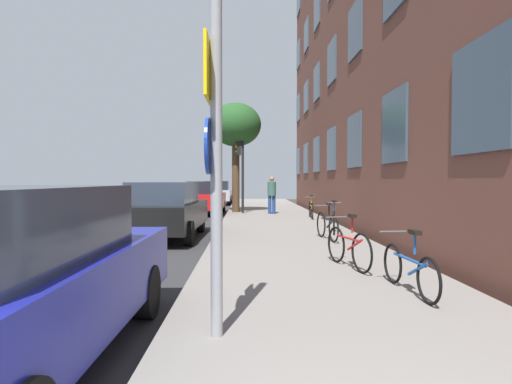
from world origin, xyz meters
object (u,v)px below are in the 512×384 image
at_px(pedestrian_0, 272,192).
at_px(car_0, 1,280).
at_px(sign_post, 214,145).
at_px(car_2, 205,198).
at_px(bicycle_1, 348,246).
at_px(bicycle_4, 311,209).
at_px(car_3, 217,192).
at_px(bicycle_0, 409,268).
at_px(tree_near, 236,127).
at_px(bicycle_2, 327,225).
at_px(car_1, 165,210).
at_px(traffic_light, 241,161).
at_px(bicycle_3, 334,220).

distance_m(pedestrian_0, car_0, 15.99).
distance_m(sign_post, car_2, 16.19).
relative_size(bicycle_1, bicycle_4, 0.97).
height_order(pedestrian_0, car_3, pedestrian_0).
height_order(sign_post, bicycle_0, sign_post).
relative_size(bicycle_0, car_2, 0.43).
height_order(tree_near, pedestrian_0, tree_near).
bearing_deg(tree_near, car_3, 100.23).
bearing_deg(car_3, bicycle_1, -79.83).
height_order(bicycle_1, bicycle_2, bicycle_2).
bearing_deg(car_1, bicycle_1, -47.69).
relative_size(tree_near, bicycle_4, 3.21).
relative_size(traffic_light, car_2, 0.92).
bearing_deg(bicycle_1, car_0, -135.72).
distance_m(bicycle_4, car_0, 14.14).
distance_m(bicycle_2, bicycle_3, 1.59).
relative_size(pedestrian_0, car_3, 0.45).
xyz_separation_m(sign_post, pedestrian_0, (1.53, 15.04, -0.91)).
height_order(bicycle_3, car_1, car_1).
relative_size(bicycle_3, car_1, 0.38).
relative_size(bicycle_3, car_0, 0.36).
height_order(pedestrian_0, car_1, pedestrian_0).
relative_size(traffic_light, bicycle_2, 2.15).
bearing_deg(sign_post, bicycle_1, 55.94).
relative_size(sign_post, bicycle_1, 2.17).
bearing_deg(traffic_light, bicycle_0, -79.91).
bearing_deg(bicycle_1, bicycle_0, -75.71).
distance_m(traffic_light, tree_near, 1.85).
distance_m(tree_near, bicycle_3, 9.48).
bearing_deg(car_1, pedestrian_0, 64.36).
relative_size(bicycle_2, bicycle_4, 1.01).
height_order(bicycle_1, car_0, car_0).
relative_size(bicycle_1, bicycle_3, 0.98).
bearing_deg(sign_post, bicycle_3, 70.01).
xyz_separation_m(bicycle_1, car_2, (-3.82, 12.88, 0.34)).
bearing_deg(sign_post, car_1, 104.43).
distance_m(bicycle_4, car_2, 5.76).
relative_size(tree_near, pedestrian_0, 3.07).
bearing_deg(bicycle_0, car_0, -153.90).
bearing_deg(sign_post, bicycle_0, 30.18).
height_order(tree_near, bicycle_2, tree_near).
bearing_deg(car_0, car_2, 89.77).
bearing_deg(tree_near, bicycle_0, -79.39).
relative_size(pedestrian_0, car_0, 0.39).
height_order(bicycle_2, car_0, car_0).
relative_size(sign_post, traffic_light, 0.97).
relative_size(tree_near, bicycle_2, 3.19).
distance_m(sign_post, car_0, 2.20).
bearing_deg(traffic_light, bicycle_4, -44.79).
bearing_deg(car_1, tree_near, 78.01).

